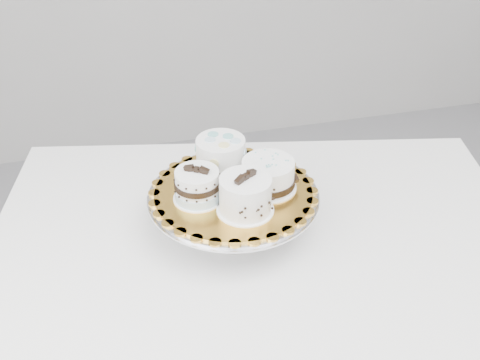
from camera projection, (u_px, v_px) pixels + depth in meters
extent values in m
cube|color=white|center=(258.00, 241.00, 1.29)|extent=(1.27, 0.98, 0.04)
cube|color=white|center=(71.00, 271.00, 1.76)|extent=(0.06, 0.06, 0.71)
cube|color=white|center=(422.00, 261.00, 1.79)|extent=(0.06, 0.06, 0.71)
cylinder|color=gray|center=(234.00, 227.00, 1.29)|extent=(0.16, 0.16, 0.01)
cylinder|color=gray|center=(234.00, 213.00, 1.27)|extent=(0.11, 0.11, 0.09)
cylinder|color=silver|center=(233.00, 195.00, 1.24)|extent=(0.35, 0.35, 0.01)
cylinder|color=silver|center=(233.00, 196.00, 1.24)|extent=(0.36, 0.36, 0.00)
cylinder|color=gold|center=(233.00, 192.00, 1.24)|extent=(0.39, 0.39, 0.00)
cylinder|color=white|center=(245.00, 210.00, 1.18)|extent=(0.11, 0.11, 0.00)
cylinder|color=white|center=(245.00, 194.00, 1.16)|extent=(0.14, 0.14, 0.07)
cylinder|color=white|center=(198.00, 198.00, 1.21)|extent=(0.10, 0.10, 0.00)
cylinder|color=white|center=(197.00, 185.00, 1.19)|extent=(0.12, 0.12, 0.06)
cylinder|color=#ABCAD8|center=(198.00, 194.00, 1.21)|extent=(0.09, 0.09, 0.02)
cylinder|color=black|center=(197.00, 183.00, 1.19)|extent=(0.09, 0.09, 0.01)
cylinder|color=white|center=(221.00, 170.00, 1.30)|extent=(0.12, 0.12, 0.00)
cylinder|color=white|center=(221.00, 155.00, 1.28)|extent=(0.13, 0.13, 0.07)
cylinder|color=white|center=(268.00, 187.00, 1.25)|extent=(0.12, 0.12, 0.00)
cylinder|color=white|center=(268.00, 174.00, 1.23)|extent=(0.12, 0.12, 0.06)
cylinder|color=black|center=(268.00, 181.00, 1.24)|extent=(0.11, 0.11, 0.01)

